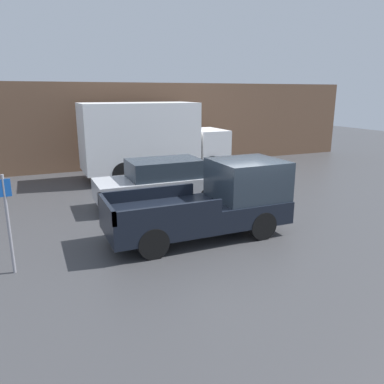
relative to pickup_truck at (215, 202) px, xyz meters
name	(u,v)px	position (x,y,z in m)	size (l,w,h in m)	color
ground_plane	(241,232)	(0.83, -0.17, -1.00)	(60.00, 60.00, 0.00)	#3D3D3F
building_wall	(138,126)	(0.83, 11.11, 1.30)	(28.00, 0.15, 4.60)	brown
pickup_truck	(215,202)	(0.00, 0.00, 0.00)	(5.25, 2.04, 2.15)	black
car	(162,182)	(-0.39, 3.56, -0.15)	(4.81, 1.93, 1.69)	#B7BABF
delivery_truck	(149,138)	(0.54, 8.10, 0.93)	(7.05, 2.58, 3.62)	white
parking_sign	(8,219)	(-5.39, -0.37, 0.32)	(0.30, 0.07, 2.35)	gray
newspaper_box	(136,159)	(0.58, 10.79, -0.49)	(0.45, 0.40, 1.03)	gold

